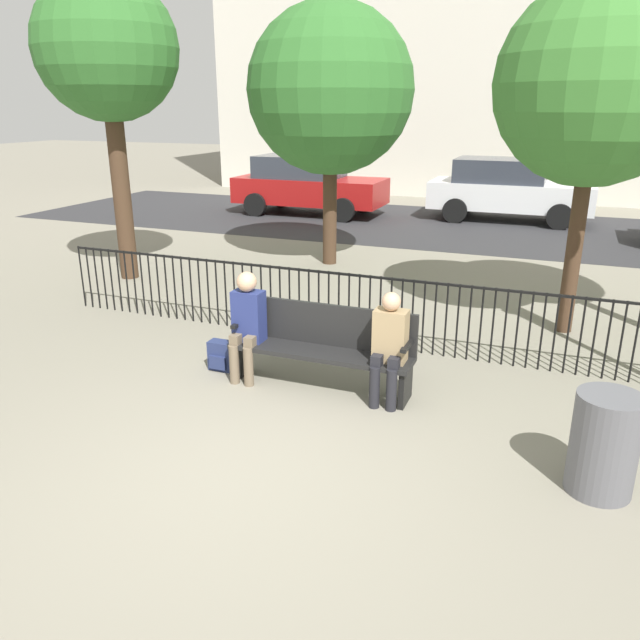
{
  "coord_description": "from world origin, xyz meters",
  "views": [
    {
      "loc": [
        2.31,
        -4.05,
        2.98
      ],
      "look_at": [
        0.0,
        1.8,
        0.8
      ],
      "focal_mm": 35.0,
      "sensor_mm": 36.0,
      "label": 1
    }
  ],
  "objects": [
    {
      "name": "seated_person_0",
      "position": [
        -0.86,
        1.76,
        0.71
      ],
      "size": [
        0.34,
        0.39,
        1.25
      ],
      "color": "brown",
      "rests_on": "ground"
    },
    {
      "name": "seated_person_1",
      "position": [
        0.78,
        1.75,
        0.67
      ],
      "size": [
        0.34,
        0.39,
        1.2
      ],
      "color": "black",
      "rests_on": "ground"
    },
    {
      "name": "fence_railing",
      "position": [
        -0.02,
        3.23,
        0.56
      ],
      "size": [
        9.01,
        0.03,
        0.95
      ],
      "color": "black",
      "rests_on": "ground"
    },
    {
      "name": "backpack",
      "position": [
        -1.27,
        1.86,
        0.17
      ],
      "size": [
        0.3,
        0.21,
        0.35
      ],
      "color": "navy",
      "rests_on": "ground"
    },
    {
      "name": "parked_car_2",
      "position": [
        0.79,
        13.46,
        0.84
      ],
      "size": [
        4.2,
        1.94,
        1.62
      ],
      "color": "silver",
      "rests_on": "ground"
    },
    {
      "name": "tree_0",
      "position": [
        -4.93,
        4.9,
        3.79
      ],
      "size": [
        2.32,
        2.32,
        5.01
      ],
      "color": "#422D1E",
      "rests_on": "ground"
    },
    {
      "name": "tree_3",
      "position": [
        -1.93,
        7.23,
        3.22
      ],
      "size": [
        3.04,
        3.04,
        4.75
      ],
      "color": "#422D1E",
      "rests_on": "ground"
    },
    {
      "name": "park_bench",
      "position": [
        0.0,
        1.89,
        0.5
      ],
      "size": [
        2.05,
        0.45,
        0.92
      ],
      "color": "black",
      "rests_on": "ground"
    },
    {
      "name": "trash_bin",
      "position": [
        2.81,
        0.83,
        0.43
      ],
      "size": [
        0.52,
        0.52,
        0.85
      ],
      "color": "#56565B",
      "rests_on": "ground"
    },
    {
      "name": "street_surface",
      "position": [
        0.0,
        12.0,
        0.0
      ],
      "size": [
        24.0,
        6.0,
        0.01
      ],
      "color": "#2B2B2D",
      "rests_on": "ground"
    },
    {
      "name": "parked_car_0",
      "position": [
        -4.59,
        12.46,
        0.84
      ],
      "size": [
        4.2,
        1.94,
        1.62
      ],
      "color": "maroon",
      "rests_on": "ground"
    },
    {
      "name": "ground_plane",
      "position": [
        0.0,
        0.0,
        0.0
      ],
      "size": [
        80.0,
        80.0,
        0.0
      ],
      "primitive_type": "plane",
      "color": "gray"
    },
    {
      "name": "tree_1",
      "position": [
        2.47,
        4.77,
        3.21
      ],
      "size": [
        2.51,
        2.51,
        4.48
      ],
      "color": "#422D1E",
      "rests_on": "ground"
    }
  ]
}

